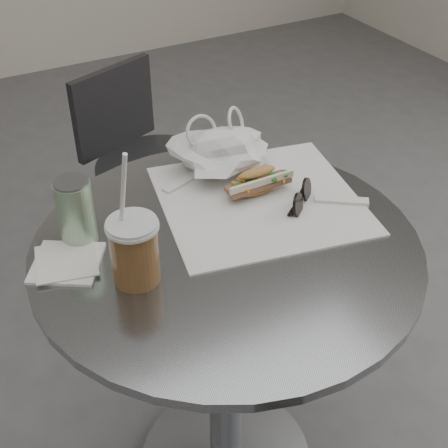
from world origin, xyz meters
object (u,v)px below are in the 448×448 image
cafe_table (226,340)px  banh_mi (258,182)px  iced_coffee (134,250)px  sunglasses (301,198)px  chair_far (152,197)px  drink_can (76,211)px

cafe_table → banh_mi: banh_mi is taller
iced_coffee → sunglasses: (0.39, 0.05, -0.05)m
chair_far → drink_can: drink_can is taller
chair_far → iced_coffee: iced_coffee is taller
iced_coffee → sunglasses: size_ratio=2.74×
cafe_table → chair_far: (0.15, 0.78, -0.13)m
sunglasses → drink_can: (-0.44, 0.11, 0.05)m
chair_far → drink_can: bearing=37.4°
sunglasses → iced_coffee: bearing=148.0°
iced_coffee → drink_can: iced_coffee is taller
chair_far → iced_coffee: size_ratio=2.74×
cafe_table → chair_far: bearing=79.4°
chair_far → banh_mi: size_ratio=4.15×
drink_can → chair_far: bearing=58.4°
sunglasses → banh_mi: bearing=87.0°
drink_can → iced_coffee: bearing=-71.1°
chair_far → sunglasses: 0.86m
banh_mi → cafe_table: bearing=-140.2°
iced_coffee → drink_can: size_ratio=2.02×
drink_can → banh_mi: bearing=-4.7°
banh_mi → sunglasses: size_ratio=1.81×
iced_coffee → chair_far: bearing=67.1°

